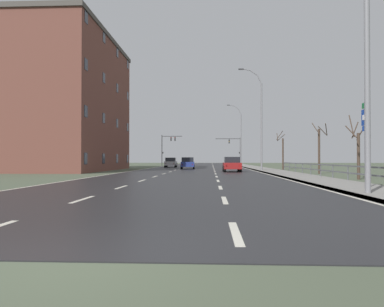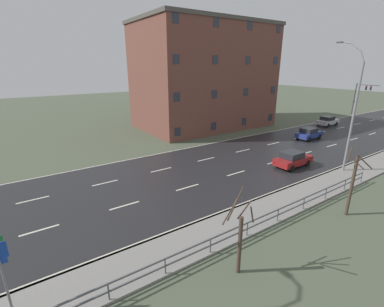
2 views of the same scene
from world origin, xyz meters
TOP-DOWN VIEW (x-y plane):
  - ground_plane at (0.00, 48.00)m, footprint 160.00×160.00m
  - road_asphalt_strip at (0.00, 60.00)m, footprint 14.00×120.00m
  - sidewalk_right at (8.43, 60.00)m, footprint 3.00×120.00m
  - guardrail at (9.85, 21.51)m, footprint 0.07×29.88m
  - street_lamp_foreground at (7.44, 9.15)m, footprint 2.60×0.24m
  - street_lamp_midground at (7.44, 37.83)m, footprint 2.66×0.24m
  - street_lamp_distant at (7.43, 66.50)m, footprint 2.72×0.24m
  - highway_sign at (8.39, 11.32)m, footprint 0.09×0.68m
  - traffic_signal_right at (6.94, 71.67)m, footprint 5.12×0.36m
  - traffic_signal_left at (-6.93, 70.45)m, footprint 4.17×0.36m
  - car_distant at (-4.54, 55.82)m, footprint 1.87×4.12m
  - car_near_left at (4.11, 34.85)m, footprint 1.87×4.12m
  - car_far_right at (-1.19, 45.55)m, footprint 1.99×4.18m
  - brick_building at (-16.35, 38.88)m, footprint 13.27×20.64m
  - bare_tree_near at (11.60, 20.52)m, footprint 1.40×1.47m
  - bare_tree_mid at (11.84, 30.19)m, footprint 1.45×1.22m
  - bare_tree_far at (10.94, 43.16)m, footprint 1.17×1.44m

SIDE VIEW (x-z plane):
  - ground_plane at x=0.00m, z-range -0.12..0.00m
  - road_asphalt_strip at x=0.00m, z-range 0.00..0.02m
  - sidewalk_right at x=8.43m, z-range 0.00..0.12m
  - guardrail at x=9.85m, z-range 0.21..1.21m
  - car_distant at x=-4.54m, z-range 0.02..1.59m
  - car_near_left at x=4.11m, z-range 0.02..1.59m
  - car_far_right at x=-1.19m, z-range 0.02..1.59m
  - bare_tree_near at x=11.60m, z-range -0.28..4.04m
  - bare_tree_far at x=10.94m, z-range -0.25..4.76m
  - bare_tree_mid at x=11.84m, z-range -0.08..4.64m
  - highway_sign at x=8.39m, z-range 0.53..4.30m
  - traffic_signal_right at x=6.94m, z-range 0.93..6.64m
  - traffic_signal_left at x=-6.93m, z-range 1.09..7.26m
  - street_lamp_foreground at x=7.44m, z-range -0.13..10.90m
  - street_lamp_midground at x=7.44m, z-range -0.14..11.49m
  - street_lamp_distant at x=7.43m, z-range -0.14..11.50m
  - brick_building at x=-16.35m, z-range 0.01..15.82m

